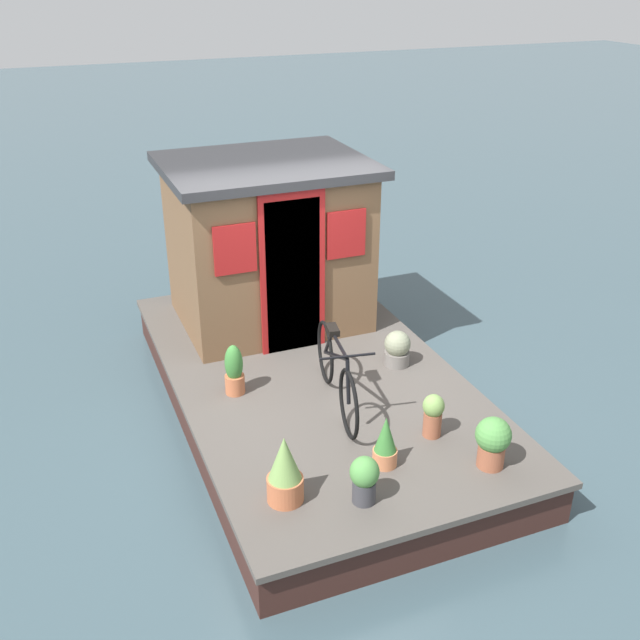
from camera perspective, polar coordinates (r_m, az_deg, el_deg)
ground_plane at (r=7.95m, az=-0.54°, el=-6.88°), size 60.00×60.00×0.00m
houseboat_deck at (r=7.82m, az=-0.55°, el=-5.49°), size 5.02×2.82×0.45m
houseboat_cabin at (r=8.50m, az=-4.04°, el=5.99°), size 1.83×2.23×1.90m
bicycle at (r=6.99m, az=1.27°, el=-4.08°), size 1.60×0.50×0.77m
potted_plant_fern at (r=6.71m, az=8.71°, el=-7.17°), size 0.20×0.20×0.42m
potted_plant_mint at (r=5.92m, az=3.44°, el=-12.09°), size 0.24×0.24×0.41m
potted_plant_lavender at (r=5.89m, az=-2.74°, el=-11.54°), size 0.30×0.30×0.60m
potted_plant_thyme at (r=7.29m, az=-6.63°, el=-3.94°), size 0.20×0.20×0.53m
potted_plant_basil at (r=6.42m, az=13.18°, el=-9.04°), size 0.30×0.30×0.47m
potted_plant_rosemary at (r=7.81m, az=5.98°, el=-2.20°), size 0.28×0.28×0.38m
potted_plant_succulent at (r=6.30m, az=5.08°, el=-9.40°), size 0.21×0.21×0.47m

